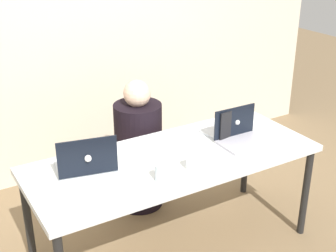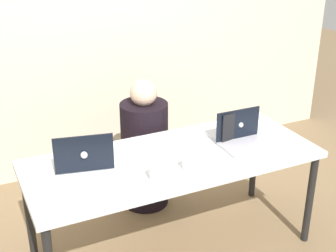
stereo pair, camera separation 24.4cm
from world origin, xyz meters
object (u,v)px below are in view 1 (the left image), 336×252
Objects in this scene: water_glass_left at (160,174)px; water_glass_center at (192,163)px; laptop_back_left at (86,163)px; laptop_back_right at (228,127)px; person_at_center at (139,152)px; laptop_front_right at (241,135)px.

water_glass_left reaches higher than water_glass_center.
laptop_back_right is at bearing -168.19° from laptop_back_left.
laptop_back_right is 3.31× the size of water_glass_left.
person_at_center is 0.86m from water_glass_center.
laptop_back_left is 4.35× the size of water_glass_center.
laptop_front_right is 3.34× the size of water_glass_left.
person_at_center reaches higher than water_glass_center.
person_at_center is 3.14× the size of laptop_front_right.
person_at_center is at bearing -128.04° from laptop_back_left.
laptop_back_right is at bearing 119.53° from person_at_center.
person_at_center is at bearing -57.53° from laptop_back_right.
water_glass_center is (0.23, 0.02, -0.00)m from water_glass_left.
person_at_center is at bearing 86.26° from water_glass_center.
person_at_center is 3.17× the size of laptop_back_right.
laptop_back_left is at bearing 135.46° from water_glass_left.
water_glass_left is at bearing 147.50° from laptop_back_left.
laptop_back_left reaches higher than water_glass_center.
person_at_center is 0.84m from laptop_front_right.
laptop_front_right is at bearing 16.55° from water_glass_center.
person_at_center is 0.84m from laptop_back_left.
laptop_back_right is 0.83× the size of laptop_back_left.
laptop_back_left is at bearing 28.46° from person_at_center.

